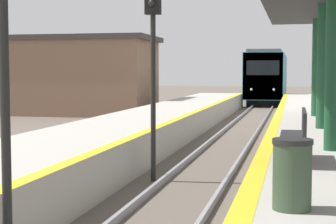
# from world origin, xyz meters

# --- Properties ---
(train) EXTENTS (2.88, 16.69, 4.22)m
(train) POSITION_xyz_m (0.00, 46.96, 2.15)
(train) COLOR black
(train) RESTS_ON ground
(signal_near) EXTENTS (0.36, 0.31, 4.82)m
(signal_near) POSITION_xyz_m (-1.29, 4.69, 3.35)
(signal_near) COLOR black
(signal_near) RESTS_ON ground
(signal_mid) EXTENTS (0.36, 0.31, 4.82)m
(signal_mid) POSITION_xyz_m (-1.02, 11.12, 3.35)
(signal_mid) COLOR black
(signal_mid) RESTS_ON ground
(trash_bin) EXTENTS (0.47, 0.47, 0.83)m
(trash_bin) POSITION_xyz_m (2.21, 4.94, 1.41)
(trash_bin) COLOR #384C38
(trash_bin) RESTS_ON platform_right
(bench) EXTENTS (0.44, 1.71, 0.92)m
(bench) POSITION_xyz_m (2.27, 8.52, 1.48)
(bench) COLOR #28282D
(bench) RESTS_ON platform_right
(station_building) EXTENTS (12.03, 5.34, 4.71)m
(station_building) POSITION_xyz_m (-11.95, 30.54, 2.37)
(station_building) COLOR brown
(station_building) RESTS_ON ground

